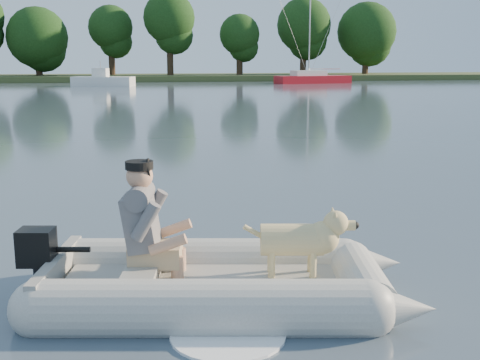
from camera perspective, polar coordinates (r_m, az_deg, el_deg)
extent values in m
plane|color=#505D6C|center=(5.97, 2.10, -10.97)|extent=(160.00, 160.00, 0.00)
cube|color=#47512D|center=(67.42, -9.90, 9.50)|extent=(160.00, 12.00, 0.70)
cylinder|color=#332316|center=(67.27, -18.52, 10.13)|extent=(0.70, 0.70, 2.94)
sphere|color=#1C4717|center=(67.30, -18.68, 12.69)|extent=(6.27, 6.27, 6.27)
cylinder|color=#332316|center=(67.34, -12.05, 10.77)|extent=(0.70, 0.70, 3.67)
sphere|color=#1C4717|center=(67.42, -12.18, 13.98)|extent=(4.69, 4.69, 4.69)
cylinder|color=#332316|center=(65.72, -6.64, 11.20)|extent=(0.70, 0.70, 4.29)
sphere|color=#1C4717|center=(65.86, -6.73, 15.04)|extent=(5.43, 5.43, 5.43)
cylinder|color=#332316|center=(66.99, -0.04, 10.82)|extent=(0.70, 0.70, 3.21)
sphere|color=#1C4717|center=(67.04, -0.04, 13.64)|extent=(4.41, 4.41, 4.41)
cylinder|color=#332316|center=(69.35, 6.00, 11.07)|extent=(0.70, 0.70, 3.94)
sphere|color=#1C4717|center=(69.45, 6.07, 14.42)|extent=(6.03, 6.03, 6.03)
cylinder|color=#332316|center=(72.15, 11.80, 10.74)|extent=(0.70, 0.70, 3.52)
sphere|color=#1C4717|center=(72.21, 11.92, 13.61)|extent=(6.68, 6.68, 6.68)
cube|color=#AF141C|center=(58.70, 6.92, 9.35)|extent=(7.51, 3.34, 0.91)
cube|color=white|center=(58.48, 6.53, 10.02)|extent=(3.40, 2.13, 0.54)
cylinder|color=#A5A5AA|center=(58.54, 6.63, 14.23)|extent=(0.14, 0.14, 9.06)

